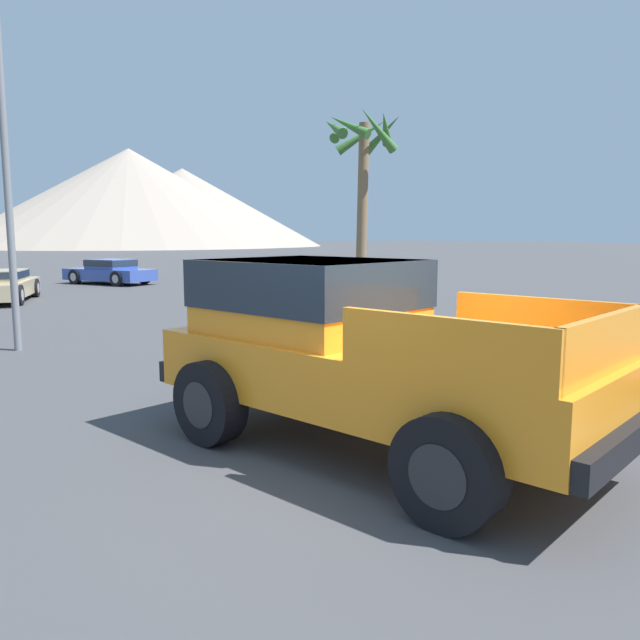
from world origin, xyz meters
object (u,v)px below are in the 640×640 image
(red_convertible_car, at_px, (632,381))
(street_lamp_post, at_px, (3,117))
(palm_tree_short, at_px, (362,158))
(parked_car_tan, at_px, (0,285))
(parked_car_blue, at_px, (110,271))
(orange_pickup_truck, at_px, (351,342))

(red_convertible_car, height_order, street_lamp_post, street_lamp_post)
(palm_tree_short, bearing_deg, parked_car_tan, 148.23)
(parked_car_blue, bearing_deg, street_lamp_post, -139.30)
(street_lamp_post, relative_size, palm_tree_short, 1.14)
(parked_car_blue, bearing_deg, orange_pickup_truck, -127.46)
(orange_pickup_truck, xyz_separation_m, parked_car_tan, (-0.40, 18.26, -0.56))
(orange_pickup_truck, height_order, street_lamp_post, street_lamp_post)
(red_convertible_car, xyz_separation_m, parked_car_blue, (1.44, 24.84, 0.17))
(street_lamp_post, bearing_deg, palm_tree_short, 16.80)
(orange_pickup_truck, distance_m, red_convertible_car, 3.89)
(red_convertible_car, height_order, parked_car_blue, parked_car_blue)
(red_convertible_car, height_order, palm_tree_short, palm_tree_short)
(parked_car_tan, relative_size, street_lamp_post, 0.65)
(parked_car_blue, distance_m, street_lamp_post, 17.32)
(parked_car_blue, distance_m, palm_tree_short, 13.57)
(red_convertible_car, relative_size, street_lamp_post, 0.60)
(orange_pickup_truck, bearing_deg, red_convertible_car, -30.08)
(street_lamp_post, bearing_deg, parked_car_blue, 66.05)
(red_convertible_car, bearing_deg, parked_car_blue, 78.17)
(parked_car_blue, relative_size, street_lamp_post, 0.62)
(street_lamp_post, distance_m, palm_tree_short, 12.43)
(red_convertible_car, relative_size, parked_car_tan, 0.92)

